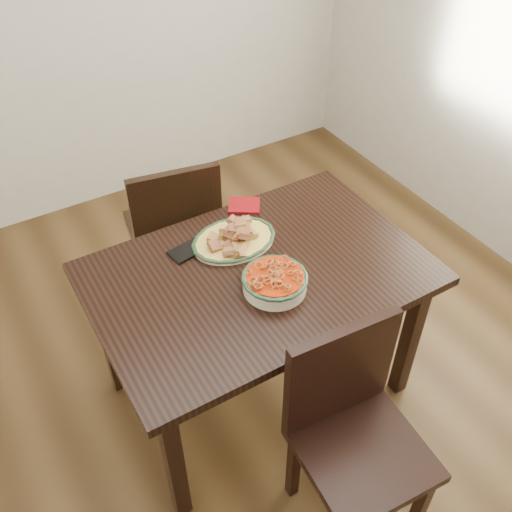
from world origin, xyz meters
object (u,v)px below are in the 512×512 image
dining_table (259,287)px  fish_plate (234,234)px  chair_far (175,228)px  chair_near (352,424)px  noodle_bowl (275,280)px  smartphone (190,250)px

dining_table → fish_plate: size_ratio=3.68×
chair_far → chair_near: (0.07, -1.31, 0.00)m
dining_table → noodle_bowl: 0.18m
dining_table → chair_near: size_ratio=1.45×
noodle_bowl → smartphone: noodle_bowl is taller
fish_plate → noodle_bowl: 0.31m
fish_plate → noodle_bowl: bearing=-90.0°
noodle_bowl → smartphone: bearing=116.5°
chair_far → dining_table: bearing=104.8°
smartphone → dining_table: bearing=-63.4°
fish_plate → chair_near: bearing=-89.0°
dining_table → smartphone: bearing=126.1°
fish_plate → noodle_bowl: (-0.00, -0.31, -0.00)m
dining_table → fish_plate: 0.24m
chair_far → chair_near: size_ratio=1.00×
dining_table → chair_far: size_ratio=1.45×
chair_near → noodle_bowl: 0.58m
chair_far → smartphone: chair_far is taller
chair_far → fish_plate: bearing=106.7°
chair_near → fish_plate: chair_near is taller
chair_far → smartphone: 0.54m
chair_far → chair_near: bearing=103.2°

